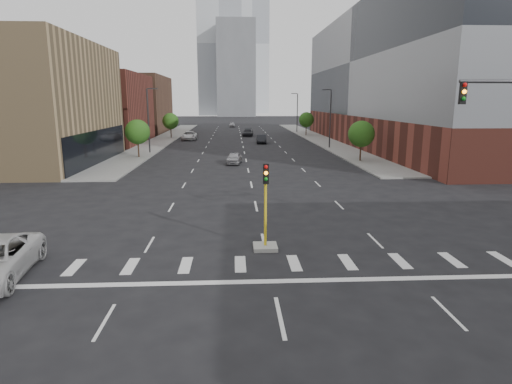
{
  "coord_description": "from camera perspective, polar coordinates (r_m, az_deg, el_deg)",
  "views": [
    {
      "loc": [
        -1.55,
        -11.55,
        7.36
      ],
      "look_at": [
        -0.36,
        11.14,
        2.5
      ],
      "focal_mm": 30.0,
      "sensor_mm": 36.0,
      "label": 1
    }
  ],
  "objects": [
    {
      "name": "tower_mid",
      "position": [
        212.06,
        -2.68,
        16.02
      ],
      "size": [
        18.0,
        18.0,
        44.0
      ],
      "primitive_type": "cube",
      "color": "slate",
      "rests_on": "ground"
    },
    {
      "name": "median_traffic_signal",
      "position": [
        21.54,
        1.26,
        -5.17
      ],
      "size": [
        1.2,
        1.2,
        4.4
      ],
      "color": "#999993",
      "rests_on": "ground"
    },
    {
      "name": "tower_left",
      "position": [
        233.28,
        -4.82,
        18.84
      ],
      "size": [
        22.0,
        22.0,
        70.0
      ],
      "primitive_type": "cube",
      "color": "#B2B7BC",
      "rests_on": "ground"
    },
    {
      "name": "streetlight_right_a",
      "position": [
        68.25,
        9.81,
        9.93
      ],
      "size": [
        1.6,
        0.22,
        9.07
      ],
      "color": "#2D2D30",
      "rests_on": "ground"
    },
    {
      "name": "car_distant",
      "position": [
        123.36,
        -3.21,
        8.95
      ],
      "size": [
        1.6,
        3.91,
        1.33
      ],
      "primitive_type": "imported",
      "rotation": [
        0.0,
        0.0,
        -0.01
      ],
      "color": "silver",
      "rests_on": "ground"
    },
    {
      "name": "tree_left_far",
      "position": [
        87.53,
        -11.32,
        9.25
      ],
      "size": [
        3.2,
        3.2,
        4.85
      ],
      "color": "#382619",
      "rests_on": "ground"
    },
    {
      "name": "building_right_main",
      "position": [
        78.08,
        21.09,
        13.97
      ],
      "size": [
        24.0,
        70.0,
        22.0
      ],
      "color": "brown",
      "rests_on": "ground"
    },
    {
      "name": "streetlight_right_b",
      "position": [
        102.67,
        5.48,
        10.71
      ],
      "size": [
        1.6,
        0.22,
        9.07
      ],
      "color": "#2D2D30",
      "rests_on": "ground"
    },
    {
      "name": "car_mid_right",
      "position": [
        75.89,
        0.71,
        7.1
      ],
      "size": [
        1.78,
        4.75,
        1.55
      ],
      "primitive_type": "imported",
      "rotation": [
        0.0,
        0.0,
        -0.03
      ],
      "color": "black",
      "rests_on": "ground"
    },
    {
      "name": "sidewalk_left_far",
      "position": [
        86.9,
        -11.98,
        7.01
      ],
      "size": [
        5.0,
        92.0,
        0.15
      ],
      "primitive_type": "cube",
      "color": "gray",
      "rests_on": "ground"
    },
    {
      "name": "building_left_far_a",
      "position": [
        81.79,
        -21.87,
        10.28
      ],
      "size": [
        20.0,
        22.0,
        12.0
      ],
      "primitive_type": "cube",
      "color": "brown",
      "rests_on": "ground"
    },
    {
      "name": "tower_right",
      "position": [
        273.74,
        -0.59,
        18.93
      ],
      "size": [
        20.0,
        20.0,
        80.0
      ],
      "primitive_type": "cube",
      "color": "#B2B7BC",
      "rests_on": "ground"
    },
    {
      "name": "tree_right_far",
      "position": [
        92.94,
        6.73,
        9.55
      ],
      "size": [
        3.2,
        3.2,
        4.85
      ],
      "color": "#382619",
      "rests_on": "ground"
    },
    {
      "name": "car_far_left",
      "position": [
        83.36,
        -8.89,
        7.43
      ],
      "size": [
        2.71,
        5.85,
        1.62
      ],
      "primitive_type": "imported",
      "rotation": [
        0.0,
        0.0,
        0.0
      ],
      "color": "silver",
      "rests_on": "ground"
    },
    {
      "name": "streetlight_left",
      "position": [
        62.72,
        -14.1,
        9.58
      ],
      "size": [
        1.6,
        0.22,
        9.07
      ],
      "color": "#2D2D30",
      "rests_on": "ground"
    },
    {
      "name": "sidewalk_right_far",
      "position": [
        87.43,
        7.99,
        7.18
      ],
      "size": [
        5.0,
        92.0,
        0.15
      ],
      "primitive_type": "cube",
      "color": "gray",
      "rests_on": "ground"
    },
    {
      "name": "ground",
      "position": [
        13.78,
        4.17,
        -20.24
      ],
      "size": [
        400.0,
        400.0,
        0.0
      ],
      "primitive_type": "plane",
      "color": "black",
      "rests_on": "ground"
    },
    {
      "name": "tree_right_near",
      "position": [
        53.98,
        13.87,
        7.52
      ],
      "size": [
        3.2,
        3.2,
        4.85
      ],
      "color": "#382619",
      "rests_on": "ground"
    },
    {
      "name": "car_deep_right",
      "position": [
        91.36,
        -1.09,
        7.93
      ],
      "size": [
        2.61,
        5.41,
        1.52
      ],
      "primitive_type": "imported",
      "rotation": [
        0.0,
        0.0,
        -0.09
      ],
      "color": "black",
      "rests_on": "ground"
    },
    {
      "name": "tree_left_near",
      "position": [
        58.04,
        -15.53,
        7.73
      ],
      "size": [
        3.2,
        3.2,
        4.85
      ],
      "color": "#382619",
      "rests_on": "ground"
    },
    {
      "name": "car_near_left",
      "position": [
        51.02,
        -2.93,
        4.53
      ],
      "size": [
        2.17,
        4.16,
        1.35
      ],
      "primitive_type": "imported",
      "rotation": [
        0.0,
        0.0,
        -0.15
      ],
      "color": "#9D9DA1",
      "rests_on": "ground"
    },
    {
      "name": "building_left_far_b",
      "position": [
        106.75,
        -17.4,
        11.08
      ],
      "size": [
        20.0,
        24.0,
        13.0
      ],
      "primitive_type": "cube",
      "color": "brown",
      "rests_on": "ground"
    },
    {
      "name": "building_left_mid",
      "position": [
        57.71,
        -30.24,
        10.11
      ],
      "size": [
        20.0,
        24.0,
        14.0
      ],
      "primitive_type": "cube",
      "color": "tan",
      "rests_on": "ground"
    }
  ]
}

